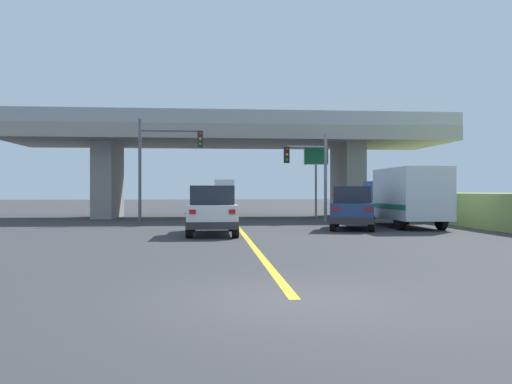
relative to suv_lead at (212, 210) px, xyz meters
name	(u,v)px	position (x,y,z in m)	size (l,w,h in m)	color
ground	(230,217)	(1.31, 14.91, -1.02)	(160.00, 160.00, 0.00)	#353538
overpass_bridge	(230,147)	(1.31, 14.91, 3.89)	(29.74, 8.33, 6.91)	gray
lane_divider_stripe	(245,235)	(1.31, -0.72, -1.01)	(0.20, 25.58, 0.01)	yellow
suv_lead	(212,210)	(0.00, 0.00, 0.00)	(2.03, 4.84, 2.02)	silver
suv_crossing	(353,208)	(6.66, 2.48, 0.00)	(3.10, 4.84, 2.02)	navy
box_truck	(405,196)	(9.69, 3.70, 0.54)	(2.33, 6.79, 2.92)	navy
sedan_oncoming	(212,200)	(0.12, 23.43, 0.00)	(1.93, 4.59, 2.02)	black
traffic_signal_nearside	(311,167)	(5.88, 8.83, 2.22)	(2.58, 0.36, 5.21)	slate
traffic_signal_farside	(161,156)	(-2.92, 8.90, 2.83)	(3.72, 0.36, 5.98)	#56595E
highway_sign	(316,164)	(6.91, 12.45, 2.61)	(1.64, 0.17, 4.90)	slate
semi_truck_distant	(224,192)	(1.62, 43.48, 0.65)	(2.33, 7.01, 3.19)	navy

